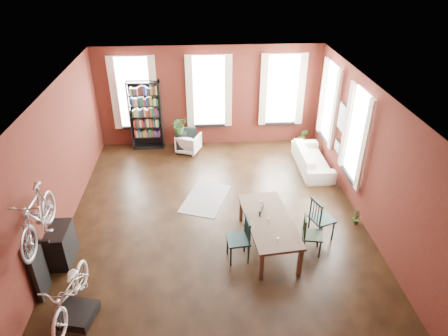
{
  "coord_description": "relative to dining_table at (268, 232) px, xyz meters",
  "views": [
    {
      "loc": [
        -0.33,
        -7.48,
        5.92
      ],
      "look_at": [
        0.21,
        0.6,
        1.25
      ],
      "focal_mm": 32.0,
      "sensor_mm": 36.0,
      "label": 1
    }
  ],
  "objects": [
    {
      "name": "room",
      "position": [
        -0.84,
        1.35,
        1.78
      ],
      "size": [
        9.0,
        9.04,
        3.22
      ],
      "color": "black",
      "rests_on": "ground"
    },
    {
      "name": "dining_table",
      "position": [
        0.0,
        0.0,
        0.0
      ],
      "size": [
        1.16,
        2.17,
        0.71
      ],
      "primitive_type": "cube",
      "rotation": [
        0.0,
        0.0,
        0.1
      ],
      "color": "brown",
      "rests_on": "ground"
    },
    {
      "name": "dining_chair_a",
      "position": [
        -0.7,
        -0.37,
        0.15
      ],
      "size": [
        0.51,
        0.51,
        1.0
      ],
      "primitive_type": "cube",
      "rotation": [
        0.0,
        0.0,
        -1.46
      ],
      "color": "#183536",
      "rests_on": "ground"
    },
    {
      "name": "dining_chair_b",
      "position": [
        -0.28,
        0.33,
        0.06
      ],
      "size": [
        0.5,
        0.5,
        0.84
      ],
      "primitive_type": "cube",
      "rotation": [
        0.0,
        0.0,
        -1.92
      ],
      "color": "black",
      "rests_on": "ground"
    },
    {
      "name": "dining_chair_c",
      "position": [
        0.9,
        -0.26,
        0.1
      ],
      "size": [
        0.48,
        0.48,
        0.9
      ],
      "primitive_type": "cube",
      "rotation": [
        0.0,
        0.0,
        1.39
      ],
      "color": "#1C2F1B",
      "rests_on": "ground"
    },
    {
      "name": "dining_chair_d",
      "position": [
        1.24,
        0.21,
        0.16
      ],
      "size": [
        0.6,
        0.6,
        1.02
      ],
      "primitive_type": "cube",
      "rotation": [
        0.0,
        0.0,
        1.9
      ],
      "color": "#173230",
      "rests_on": "ground"
    },
    {
      "name": "bookshelf",
      "position": [
        -3.09,
        5.03,
        0.75
      ],
      "size": [
        1.0,
        0.32,
        2.2
      ],
      "primitive_type": "cube",
      "color": "black",
      "rests_on": "ground"
    },
    {
      "name": "white_armchair",
      "position": [
        -1.78,
        4.62,
        -0.02
      ],
      "size": [
        0.84,
        0.82,
        0.68
      ],
      "primitive_type": "imported",
      "rotation": [
        0.0,
        0.0,
        2.75
      ],
      "color": "white",
      "rests_on": "ground"
    },
    {
      "name": "cream_sofa",
      "position": [
        1.86,
        3.33,
        0.05
      ],
      "size": [
        0.61,
        2.08,
        0.81
      ],
      "primitive_type": "imported",
      "rotation": [
        0.0,
        0.0,
        1.57
      ],
      "color": "beige",
      "rests_on": "ground"
    },
    {
      "name": "striped_rug",
      "position": [
        -1.32,
        1.91,
        -0.35
      ],
      "size": [
        1.45,
        1.8,
        0.01
      ],
      "primitive_type": "cube",
      "rotation": [
        0.0,
        0.0,
        -0.35
      ],
      "color": "black",
      "rests_on": "ground"
    },
    {
      "name": "bike_trainer",
      "position": [
        -3.72,
        -1.73,
        -0.26
      ],
      "size": [
        0.74,
        0.74,
        0.18
      ],
      "primitive_type": "cube",
      "rotation": [
        0.0,
        0.0,
        -0.22
      ],
      "color": "black",
      "rests_on": "ground"
    },
    {
      "name": "bike_wall_rack",
      "position": [
        -4.49,
        -1.07,
        0.3
      ],
      "size": [
        0.16,
        0.6,
        1.3
      ],
      "primitive_type": "cube",
      "color": "black",
      "rests_on": "ground"
    },
    {
      "name": "console_table",
      "position": [
        -4.37,
        -0.17,
        0.05
      ],
      "size": [
        0.4,
        0.8,
        0.8
      ],
      "primitive_type": "cube",
      "color": "black",
      "rests_on": "ground"
    },
    {
      "name": "plant_stand",
      "position": [
        -2.01,
        4.59,
        -0.03
      ],
      "size": [
        0.33,
        0.33,
        0.66
      ],
      "primitive_type": "cube",
      "rotation": [
        0.0,
        0.0,
        0.01
      ],
      "color": "black",
      "rests_on": "ground"
    },
    {
      "name": "plant_by_sofa",
      "position": [
        1.96,
        4.89,
        -0.23
      ],
      "size": [
        0.49,
        0.64,
        0.25
      ],
      "primitive_type": "imported",
      "rotation": [
        0.0,
        0.0,
        -0.36
      ],
      "color": "#325823",
      "rests_on": "ground"
    },
    {
      "name": "plant_small",
      "position": [
        2.23,
        0.62,
        -0.28
      ],
      "size": [
        0.39,
        0.43,
        0.14
      ],
      "primitive_type": "imported",
      "rotation": [
        0.0,
        0.0,
        0.61
      ],
      "color": "#386127",
      "rests_on": "ground"
    },
    {
      "name": "bicycle_floor",
      "position": [
        -3.74,
        -1.69,
        0.66
      ],
      "size": [
        0.65,
        0.92,
        1.67
      ],
      "primitive_type": "imported",
      "rotation": [
        0.0,
        0.0,
        -0.08
      ],
      "color": "silver",
      "rests_on": "bike_trainer"
    },
    {
      "name": "bicycle_hung",
      "position": [
        -4.24,
        -1.07,
        1.78
      ],
      "size": [
        0.47,
        1.0,
        1.66
      ],
      "primitive_type": "imported",
      "color": "#A5A8AD",
      "rests_on": "bike_wall_rack"
    },
    {
      "name": "plant_on_stand",
      "position": [
        -2.04,
        4.62,
        0.52
      ],
      "size": [
        0.64,
        0.68,
        0.43
      ],
      "primitive_type": "imported",
      "rotation": [
        0.0,
        0.0,
        0.32
      ],
      "color": "#265723",
      "rests_on": "plant_stand"
    }
  ]
}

